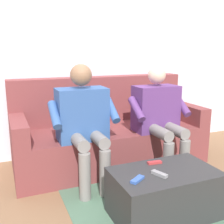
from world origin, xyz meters
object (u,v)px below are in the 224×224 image
coffee_table (164,193)px  couch (108,133)px  remote_gray (159,174)px  remote_red (155,162)px  person_right_seated (84,119)px  remote_blue (137,179)px  person_left_seated (159,114)px

coffee_table → couch: bearing=-90.0°
remote_gray → remote_red: remote_gray is taller
couch → person_right_seated: (0.39, 0.41, 0.31)m
person_right_seated → remote_blue: bearing=99.5°
couch → coffee_table: (0.00, 1.15, -0.14)m
coffee_table → remote_red: 0.24m
person_left_seated → remote_blue: (0.65, 0.79, -0.23)m
person_right_seated → remote_gray: (-0.32, 0.79, -0.25)m
person_right_seated → remote_blue: 0.85m
remote_gray → remote_red: 0.21m
person_left_seated → person_right_seated: 0.79m
remote_blue → person_left_seated: bearing=-162.0°
coffee_table → remote_blue: size_ratio=6.35×
person_left_seated → remote_red: bearing=56.2°
person_left_seated → person_right_seated: bearing=-1.0°
person_right_seated → remote_gray: size_ratio=9.09×
coffee_table → remote_gray: bearing=32.4°
remote_blue → remote_gray: bearing=151.2°
coffee_table → remote_red: remote_red is taller
couch → remote_blue: 1.24m
coffee_table → remote_gray: 0.21m
coffee_table → remote_red: bearing=-91.3°
person_right_seated → remote_red: bearing=123.6°
couch → remote_red: (-0.00, 1.01, 0.05)m
remote_red → remote_blue: bearing=44.4°
couch → coffee_table: bearing=90.0°
remote_red → remote_blue: 0.33m
remote_red → remote_blue: same height
couch → remote_gray: 1.21m
person_left_seated → remote_gray: person_left_seated is taller
person_left_seated → remote_blue: 1.05m
couch → person_right_seated: bearing=46.0°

